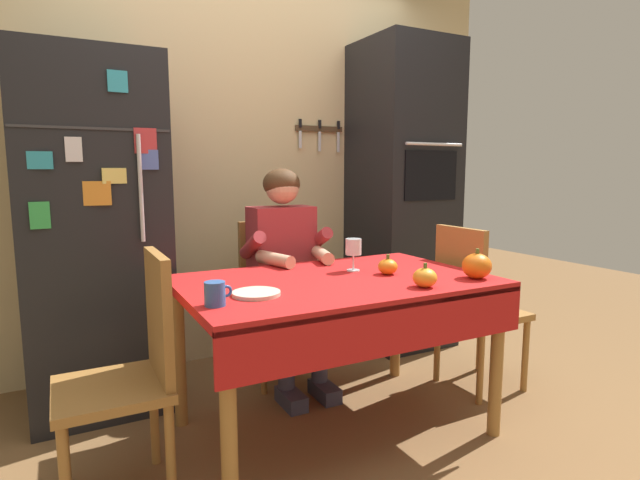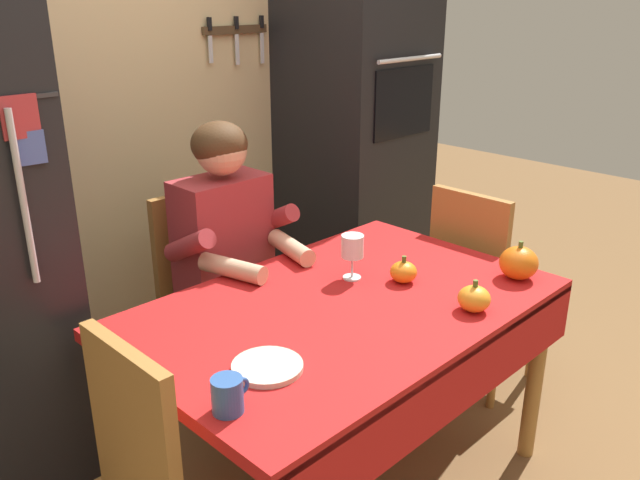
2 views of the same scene
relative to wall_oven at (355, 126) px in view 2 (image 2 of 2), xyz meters
name	(u,v)px [view 2 (image 2 of 2)]	position (x,y,z in m)	size (l,w,h in m)	color
back_wall_assembly	(138,88)	(-1.00, 0.35, 0.25)	(3.70, 0.13, 2.60)	#D1B784
wall_oven	(355,126)	(0.00, 0.00, 0.00)	(0.60, 0.64, 2.10)	black
dining_table	(347,328)	(-1.05, -0.92, -0.39)	(1.40, 0.90, 0.74)	#9E6B33
chair_behind_person	(209,293)	(-1.04, -0.13, -0.54)	(0.40, 0.40, 0.93)	#9E6B33
seated_person	(235,255)	(-1.04, -0.32, -0.31)	(0.47, 0.55, 1.25)	#38384C
chair_right_side	(477,281)	(-0.15, -0.86, -0.54)	(0.40, 0.40, 0.93)	#9E6B33
coffee_mug	(228,395)	(-1.67, -1.11, -0.26)	(0.11, 0.08, 0.09)	#2D569E
wine_glass	(352,248)	(-0.89, -0.79, -0.20)	(0.08, 0.08, 0.16)	white
pumpkin_large	(474,299)	(-0.80, -1.23, -0.27)	(0.10, 0.10, 0.11)	orange
pumpkin_medium	(519,263)	(-0.47, -1.20, -0.25)	(0.13, 0.13, 0.14)	orange
pumpkin_small	(403,272)	(-0.78, -0.94, -0.27)	(0.09, 0.09, 0.10)	orange
serving_tray	(267,367)	(-1.48, -1.03, -0.30)	(0.19, 0.19, 0.02)	beige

